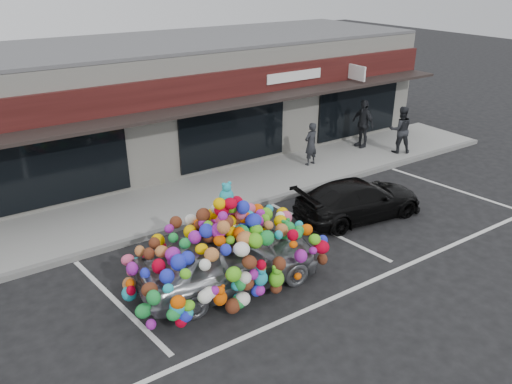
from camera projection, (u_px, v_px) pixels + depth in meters
ground at (245, 263)px, 12.43m from camera, size 90.00×90.00×0.00m
shop_building at (119, 106)px, 17.95m from camera, size 24.00×7.20×4.31m
sidewalk at (176, 203)px, 15.43m from camera, size 26.00×3.00×0.15m
kerb at (198, 222)px, 14.30m from camera, size 26.00×0.18×0.16m
parking_stripe_left at (117, 303)px, 10.97m from camera, size 0.73×4.37×0.01m
parking_stripe_mid at (325, 230)px, 13.99m from camera, size 0.73×4.37×0.01m
parking_stripe_right at (448, 187)px, 16.70m from camera, size 0.73×4.37×0.01m
lane_line at (369, 282)px, 11.69m from camera, size 14.00×0.12×0.01m
toy_car at (229, 252)px, 11.22m from camera, size 3.04×4.62×2.60m
black_sedan at (359, 199)px, 14.50m from camera, size 2.07×4.11×1.14m
pedestrian_a at (311, 144)px, 17.90m from camera, size 0.62×0.45×1.57m
pedestrian_b at (401, 130)px, 19.05m from camera, size 1.11×1.04×1.81m
pedestrian_c at (363, 124)px, 19.66m from camera, size 1.11×0.47×1.89m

